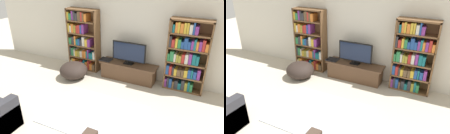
% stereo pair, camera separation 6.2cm
% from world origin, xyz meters
% --- Properties ---
extents(wall_back, '(8.80, 0.06, 2.60)m').
position_xyz_m(wall_back, '(0.00, 4.23, 1.30)').
color(wall_back, silver).
rests_on(wall_back, ground_plane).
extents(bookshelf_left, '(0.91, 0.30, 1.72)m').
position_xyz_m(bookshelf_left, '(-1.34, 4.05, 0.82)').
color(bookshelf_left, brown).
rests_on(bookshelf_left, ground_plane).
extents(bookshelf_right, '(0.91, 0.30, 1.72)m').
position_xyz_m(bookshelf_right, '(1.45, 4.05, 0.85)').
color(bookshelf_right, brown).
rests_on(bookshelf_right, ground_plane).
extents(tv_stand, '(1.50, 0.45, 0.45)m').
position_xyz_m(tv_stand, '(0.08, 3.95, 0.23)').
color(tv_stand, brown).
rests_on(tv_stand, ground_plane).
extents(television, '(0.88, 0.16, 0.58)m').
position_xyz_m(television, '(0.08, 3.94, 0.75)').
color(television, black).
rests_on(television, tv_stand).
extents(laptop, '(0.31, 0.26, 0.03)m').
position_xyz_m(laptop, '(-0.56, 3.91, 0.46)').
color(laptop, '#28282D').
rests_on(laptop, tv_stand).
extents(area_rug, '(1.93, 1.43, 0.02)m').
position_xyz_m(area_rug, '(0.04, 2.23, 0.01)').
color(area_rug, '#B2B7C1').
rests_on(area_rug, ground_plane).
extents(beanbag_ottoman, '(0.74, 0.74, 0.43)m').
position_xyz_m(beanbag_ottoman, '(-1.25, 3.38, 0.22)').
color(beanbag_ottoman, '#2D231E').
rests_on(beanbag_ottoman, ground_plane).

